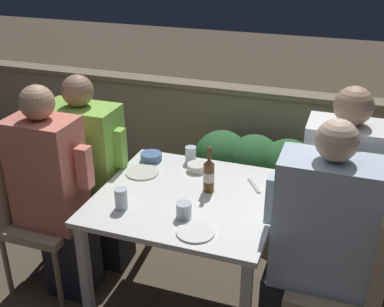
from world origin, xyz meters
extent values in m
plane|color=brown|center=(0.00, 0.00, 0.00)|extent=(16.00, 16.00, 0.00)
cube|color=gray|center=(0.00, 1.49, 0.42)|extent=(9.00, 0.14, 0.84)
cube|color=gray|center=(0.00, 1.49, 0.86)|extent=(9.00, 0.18, 0.04)
cube|color=white|center=(0.00, 0.00, 0.71)|extent=(0.97, 0.92, 0.03)
cube|color=silver|center=(-0.44, -0.41, 0.35)|extent=(0.05, 0.05, 0.69)
cube|color=silver|center=(-0.44, 0.41, 0.35)|extent=(0.05, 0.05, 0.69)
cube|color=silver|center=(0.44, 0.41, 0.35)|extent=(0.05, 0.05, 0.69)
cube|color=brown|center=(0.15, 1.06, 0.14)|extent=(0.92, 0.36, 0.28)
ellipsoid|color=#2D6633|center=(-0.11, 1.06, 0.46)|extent=(0.41, 0.47, 0.39)
ellipsoid|color=#2D6633|center=(0.15, 1.06, 0.46)|extent=(0.41, 0.47, 0.39)
ellipsoid|color=#2D6633|center=(0.40, 1.06, 0.46)|extent=(0.41, 0.47, 0.39)
cube|color=tan|center=(-0.86, -0.15, 0.45)|extent=(0.42, 0.42, 0.05)
cube|color=tan|center=(-1.04, -0.15, 0.72)|extent=(0.06, 0.42, 0.49)
cylinder|color=#9E8966|center=(-1.04, -0.33, 0.21)|extent=(0.03, 0.03, 0.42)
cylinder|color=#9E8966|center=(-0.68, -0.33, 0.21)|extent=(0.03, 0.03, 0.42)
cylinder|color=#9E8966|center=(-1.04, 0.03, 0.21)|extent=(0.03, 0.03, 0.42)
cylinder|color=#9E8966|center=(-0.68, 0.03, 0.21)|extent=(0.03, 0.03, 0.42)
cube|color=#282833|center=(-0.69, -0.15, 0.24)|extent=(0.26, 0.23, 0.47)
cube|color=#E07A66|center=(-0.79, -0.15, 0.80)|extent=(0.38, 0.26, 0.65)
cube|color=#E07A66|center=(-0.54, -0.15, 0.87)|extent=(0.07, 0.07, 0.24)
sphere|color=tan|center=(-0.79, -0.15, 1.22)|extent=(0.19, 0.19, 0.19)
cube|color=tan|center=(-0.82, 0.18, 0.45)|extent=(0.42, 0.42, 0.05)
cube|color=tan|center=(-1.00, 0.18, 0.72)|extent=(0.06, 0.42, 0.49)
cylinder|color=#9E8966|center=(-1.00, 0.00, 0.21)|extent=(0.03, 0.03, 0.42)
cylinder|color=#9E8966|center=(-0.64, 0.00, 0.21)|extent=(0.03, 0.03, 0.42)
cylinder|color=#9E8966|center=(-1.00, 0.36, 0.21)|extent=(0.03, 0.03, 0.42)
cylinder|color=#9E8966|center=(-0.64, 0.36, 0.21)|extent=(0.03, 0.03, 0.42)
cube|color=#282833|center=(-0.65, 0.18, 0.24)|extent=(0.32, 0.23, 0.47)
cube|color=#8CCC4C|center=(-0.75, 0.18, 0.78)|extent=(0.46, 0.26, 0.62)
cube|color=#8CCC4C|center=(-0.50, 0.18, 0.85)|extent=(0.07, 0.07, 0.24)
sphere|color=#99755B|center=(-0.75, 0.18, 1.18)|extent=(0.19, 0.19, 0.19)
cube|color=tan|center=(0.81, -0.16, 0.45)|extent=(0.42, 0.42, 0.05)
cube|color=tan|center=(1.00, -0.16, 0.72)|extent=(0.06, 0.42, 0.49)
cylinder|color=#9E8966|center=(0.63, 0.02, 0.21)|extent=(0.03, 0.03, 0.42)
cylinder|color=#9E8966|center=(0.99, 0.02, 0.21)|extent=(0.03, 0.03, 0.42)
cube|color=silver|center=(0.74, -0.16, 0.80)|extent=(0.47, 0.26, 0.66)
cube|color=silver|center=(0.49, -0.16, 0.88)|extent=(0.07, 0.07, 0.24)
sphere|color=beige|center=(0.74, -0.16, 1.23)|extent=(0.19, 0.19, 0.19)
cube|color=tan|center=(0.86, 0.15, 0.45)|extent=(0.42, 0.42, 0.05)
cylinder|color=#9E8966|center=(0.68, -0.03, 0.21)|extent=(0.03, 0.03, 0.42)
cylinder|color=#9E8966|center=(0.68, 0.33, 0.21)|extent=(0.03, 0.03, 0.42)
cylinder|color=#9E8966|center=(1.04, 0.33, 0.21)|extent=(0.03, 0.03, 0.42)
cube|color=#282833|center=(0.69, 0.15, 0.24)|extent=(0.28, 0.23, 0.47)
cube|color=white|center=(0.79, 0.15, 0.83)|extent=(0.41, 0.26, 0.72)
cube|color=white|center=(0.54, 0.15, 0.91)|extent=(0.07, 0.07, 0.24)
sphere|color=tan|center=(0.79, 0.15, 1.28)|extent=(0.19, 0.19, 0.19)
cylinder|color=brown|center=(0.09, 0.08, 0.80)|extent=(0.06, 0.06, 0.16)
cylinder|color=beige|center=(0.09, 0.08, 0.81)|extent=(0.06, 0.06, 0.06)
cone|color=brown|center=(0.09, 0.08, 0.90)|extent=(0.06, 0.06, 0.03)
cylinder|color=brown|center=(0.09, 0.08, 0.95)|extent=(0.02, 0.02, 0.07)
cylinder|color=white|center=(0.16, -0.33, 0.73)|extent=(0.19, 0.19, 0.01)
cylinder|color=silver|center=(-0.34, 0.15, 0.73)|extent=(0.20, 0.20, 0.01)
cylinder|color=#4C709E|center=(-0.36, 0.33, 0.75)|extent=(0.13, 0.13, 0.05)
torus|color=#4C709E|center=(-0.36, 0.33, 0.77)|extent=(0.13, 0.13, 0.01)
cylinder|color=silver|center=(-0.05, 0.29, 0.74)|extent=(0.12, 0.12, 0.04)
torus|color=silver|center=(-0.05, 0.29, 0.76)|extent=(0.12, 0.12, 0.01)
cylinder|color=silver|center=(-0.28, -0.24, 0.78)|extent=(0.07, 0.07, 0.11)
cylinder|color=silver|center=(-0.12, 0.39, 0.77)|extent=(0.07, 0.07, 0.10)
cylinder|color=silver|center=(0.06, -0.22, 0.76)|extent=(0.08, 0.08, 0.08)
cube|color=silver|center=(0.32, 0.22, 0.73)|extent=(0.11, 0.15, 0.01)
cylinder|color=#9E5638|center=(1.12, 0.56, 0.09)|extent=(0.22, 0.22, 0.18)
camera|label=1|loc=(0.77, -2.15, 2.06)|focal=45.00mm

